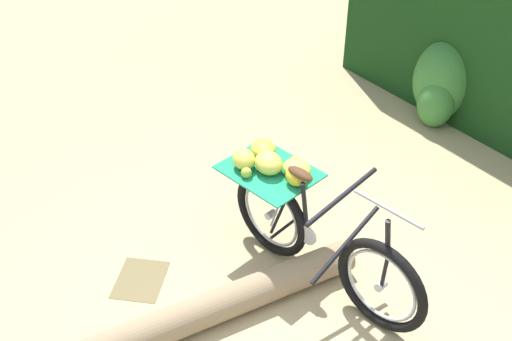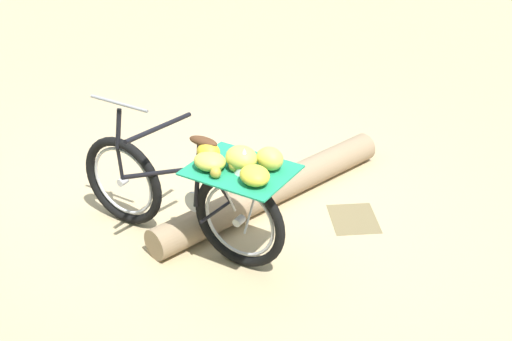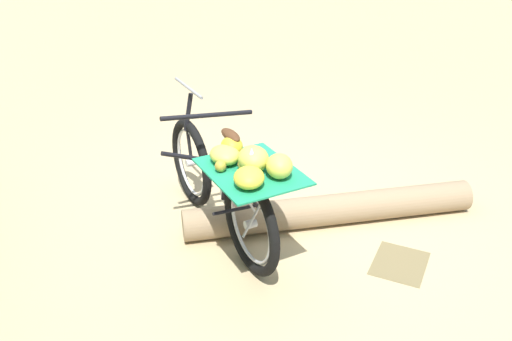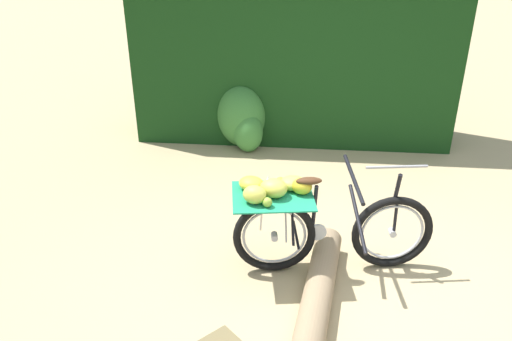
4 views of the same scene
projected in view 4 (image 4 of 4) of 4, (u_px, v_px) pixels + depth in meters
ground_plane at (345, 291)px, 4.45m from camera, size 60.00×60.00×0.00m
foliage_hedge at (294, 59)px, 6.97m from camera, size 3.65×3.61×2.22m
bicycle at (316, 220)px, 4.50m from camera, size 1.31×1.61×1.03m
fallen_log at (312, 324)px, 3.93m from camera, size 1.58×2.01×0.24m
shrub_cluster at (241, 119)px, 7.02m from camera, size 0.90×0.62×0.86m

